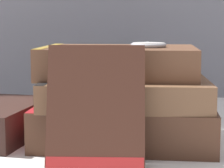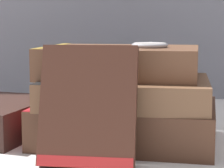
{
  "view_description": "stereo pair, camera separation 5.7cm",
  "coord_description": "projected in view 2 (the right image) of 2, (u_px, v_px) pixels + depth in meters",
  "views": [
    {
      "loc": [
        0.05,
        -0.56,
        0.16
      ],
      "look_at": [
        0.03,
        0.03,
        0.08
      ],
      "focal_mm": 75.0,
      "sensor_mm": 36.0,
      "label": 1
    },
    {
      "loc": [
        0.11,
        -0.56,
        0.16
      ],
      "look_at": [
        0.03,
        0.03,
        0.08
      ],
      "focal_mm": 75.0,
      "sensor_mm": 36.0,
      "label": 2
    }
  ],
  "objects": [
    {
      "name": "book_flat_bottom",
      "position": [
        123.0,
        122.0,
        0.62
      ],
      "size": [
        0.24,
        0.18,
        0.05
      ],
      "rotation": [
        0.0,
        0.0,
        -0.08
      ],
      "color": "#4C2D1E",
      "rests_on": "ground_plane"
    },
    {
      "name": "book_flat_middle",
      "position": [
        123.0,
        91.0,
        0.61
      ],
      "size": [
        0.21,
        0.17,
        0.03
      ],
      "rotation": [
        0.0,
        0.0,
        -0.02
      ],
      "color": "brown",
      "rests_on": "book_flat_bottom"
    },
    {
      "name": "reading_glasses",
      "position": [
        110.0,
        117.0,
        0.76
      ],
      "size": [
        0.11,
        0.06,
        0.0
      ],
      "rotation": [
        0.0,
        0.0,
        -0.15
      ],
      "color": "#4C3828",
      "rests_on": "ground_plane"
    },
    {
      "name": "pocket_watch",
      "position": [
        150.0,
        45.0,
        0.6
      ],
      "size": [
        0.05,
        0.05,
        0.01
      ],
      "color": "silver",
      "rests_on": "book_flat_top"
    },
    {
      "name": "book_flat_top",
      "position": [
        117.0,
        62.0,
        0.62
      ],
      "size": [
        0.21,
        0.16,
        0.04
      ],
      "rotation": [
        0.0,
        0.0,
        -0.05
      ],
      "color": "brown",
      "rests_on": "book_flat_middle"
    },
    {
      "name": "book_leaning_front",
      "position": [
        88.0,
        111.0,
        0.51
      ],
      "size": [
        0.11,
        0.05,
        0.13
      ],
      "rotation": [
        -0.3,
        0.0,
        0.0
      ],
      "color": "#422319",
      "rests_on": "ground_plane"
    },
    {
      "name": "ground_plane",
      "position": [
        83.0,
        148.0,
        0.58
      ],
      "size": [
        3.0,
        3.0,
        0.0
      ],
      "primitive_type": "plane",
      "color": "silver"
    }
  ]
}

